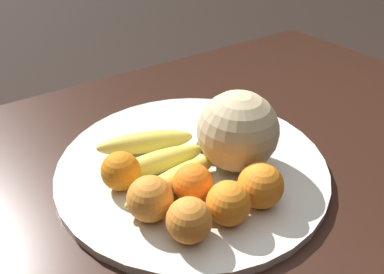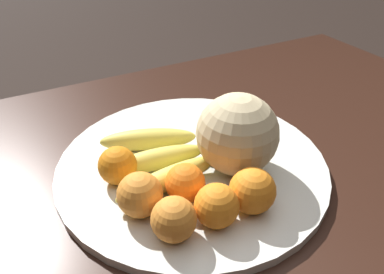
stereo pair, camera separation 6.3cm
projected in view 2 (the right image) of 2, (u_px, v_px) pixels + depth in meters
kitchen_table at (218, 198)px, 0.75m from camera, size 1.34×0.86×0.75m
fruit_bowl at (192, 164)px, 0.66m from camera, size 0.47×0.47×0.02m
melon at (237, 134)px, 0.60m from camera, size 0.13×0.13×0.13m
banana_bunch at (158, 156)px, 0.63m from camera, size 0.20×0.19×0.04m
orange_front_left at (252, 191)px, 0.54m from camera, size 0.07×0.07×0.07m
orange_front_right at (185, 183)px, 0.56m from camera, size 0.06×0.06×0.06m
orange_mid_center at (117, 165)px, 0.59m from camera, size 0.06×0.06×0.06m
orange_back_left at (217, 206)px, 0.52m from camera, size 0.06×0.06×0.06m
orange_back_right at (174, 219)px, 0.50m from camera, size 0.06×0.06×0.06m
orange_top_small at (140, 195)px, 0.53m from camera, size 0.07×0.07×0.07m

